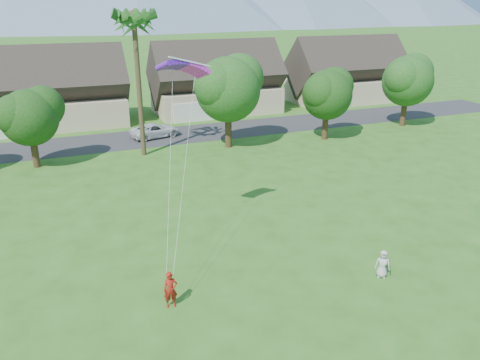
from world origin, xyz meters
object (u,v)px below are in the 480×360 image
parked_car (155,130)px  parafoil_kite (184,65)px  watcher (383,264)px  kite_flyer (171,290)px

parked_car → parafoil_kite: size_ratio=1.61×
parked_car → watcher: bearing=175.9°
kite_flyer → parked_car: 29.10m
watcher → parafoil_kite: (-7.68, 7.84, 9.16)m
kite_flyer → parafoil_kite: parafoil_kite is taller
parafoil_kite → kite_flyer: bearing=-135.7°
kite_flyer → watcher: 10.54m
watcher → parked_car: (-4.99, 30.12, -0.03)m
kite_flyer → parafoil_kite: 11.35m
parked_car → parafoil_kite: parafoil_kite is taller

